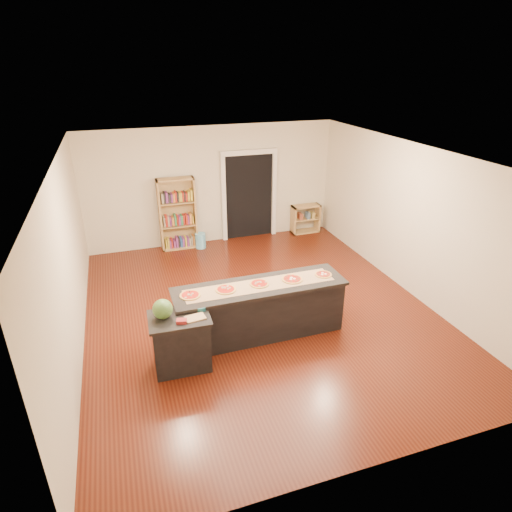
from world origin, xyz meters
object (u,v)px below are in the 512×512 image
object	(u,v)px
side_counter	(181,342)
bookshelf	(178,214)
kitchen_island	(260,310)
watermelon	(163,309)
low_shelf	(305,219)
waste_bin	(201,241)

from	to	relation	value
side_counter	bookshelf	xyz separation A→B (m)	(0.67, 4.40, 0.42)
kitchen_island	watermelon	size ratio (longest dim) A/B	9.80
bookshelf	low_shelf	bearing A→B (deg)	-0.10
low_shelf	watermelon	bearing A→B (deg)	-133.81
bookshelf	waste_bin	xyz separation A→B (m)	(0.47, -0.16, -0.67)
kitchen_island	low_shelf	distance (m)	4.75
low_shelf	waste_bin	xyz separation A→B (m)	(-2.82, -0.16, -0.19)
kitchen_island	waste_bin	distance (m)	3.83
side_counter	kitchen_island	bearing A→B (deg)	19.35
kitchen_island	waste_bin	xyz separation A→B (m)	(-0.21, 3.81, -0.28)
low_shelf	waste_bin	bearing A→B (deg)	-176.82
kitchen_island	low_shelf	size ratio (longest dim) A/B	3.77
kitchen_island	bookshelf	distance (m)	4.05
kitchen_island	watermelon	xyz separation A→B (m)	(-1.56, -0.37, 0.53)
bookshelf	side_counter	bearing A→B (deg)	-98.63
waste_bin	watermelon	distance (m)	4.47
bookshelf	watermelon	xyz separation A→B (m)	(-0.88, -4.35, 0.14)
kitchen_island	waste_bin	world-z (taller)	kitchen_island
low_shelf	waste_bin	world-z (taller)	low_shelf
low_shelf	watermelon	xyz separation A→B (m)	(-4.16, -4.34, 0.63)
waste_bin	low_shelf	bearing A→B (deg)	3.18
side_counter	waste_bin	distance (m)	4.39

